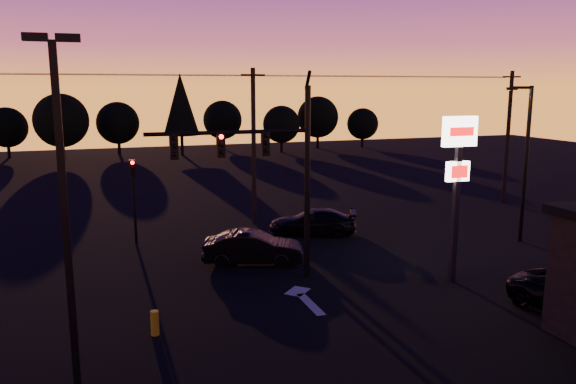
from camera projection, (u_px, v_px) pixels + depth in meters
name	position (u px, v px, depth m)	size (l,w,h in m)	color
ground	(308.00, 316.00, 19.71)	(120.00, 120.00, 0.00)	black
lane_arrow	(304.00, 298.00, 21.42)	(1.20, 3.10, 0.01)	beige
traffic_signal_mast	(270.00, 163.00, 22.48)	(6.79, 0.52, 8.58)	black
secondary_signal	(134.00, 189.00, 28.25)	(0.30, 0.31, 4.35)	black
parking_lot_light	(64.00, 199.00, 13.55)	(1.25, 0.30, 9.14)	black
pylon_sign	(458.00, 164.00, 22.44)	(1.50, 0.28, 6.80)	black
streetlight	(525.00, 157.00, 28.47)	(1.55, 0.35, 8.00)	black
utility_pole_1	(254.00, 145.00, 32.51)	(1.40, 0.26, 9.00)	black
utility_pole_2	(508.00, 137.00, 38.29)	(1.40, 0.26, 9.00)	black
power_wires	(253.00, 76.00, 31.78)	(36.00, 1.22, 0.07)	black
bollard	(155.00, 323.00, 18.16)	(0.27, 0.27, 0.82)	#A3A110
tree_1	(7.00, 127.00, 63.18)	(4.54, 4.54, 5.71)	black
tree_2	(61.00, 121.00, 60.29)	(5.77, 5.78, 7.26)	black
tree_3	(118.00, 123.00, 66.05)	(4.95, 4.95, 6.22)	black
tree_4	(181.00, 104.00, 65.10)	(4.18, 4.18, 9.50)	black
tree_5	(223.00, 120.00, 72.07)	(4.95, 4.95, 6.22)	black
tree_6	(281.00, 124.00, 68.48)	(4.54, 4.54, 5.71)	black
tree_7	(318.00, 117.00, 73.08)	(5.36, 5.36, 6.74)	black
tree_8	(363.00, 124.00, 74.25)	(4.12, 4.12, 5.19)	black
car_mid	(253.00, 248.00, 25.47)	(1.57, 4.51, 1.49)	black
car_right	(313.00, 222.00, 30.56)	(1.93, 4.75, 1.38)	black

